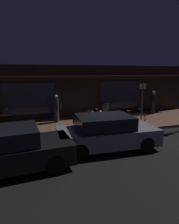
# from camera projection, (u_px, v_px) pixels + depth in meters

# --- Properties ---
(ground_plane) EXTENTS (60.00, 60.00, 0.00)m
(ground_plane) POSITION_uv_depth(u_px,v_px,m) (107.00, 143.00, 8.69)
(ground_plane) COLOR black
(sidewalk_slab) EXTENTS (18.00, 4.00, 0.15)m
(sidewalk_slab) POSITION_uv_depth(u_px,v_px,m) (87.00, 124.00, 11.47)
(sidewalk_slab) COLOR brown
(sidewalk_slab) RESTS_ON ground_plane
(storefront_building) EXTENTS (18.00, 3.30, 3.60)m
(storefront_building) POSITION_uv_depth(u_px,v_px,m) (74.00, 90.00, 14.26)
(storefront_building) COLOR black
(storefront_building) RESTS_ON ground_plane
(motorcycle) EXTENTS (1.69, 0.64, 0.97)m
(motorcycle) POSITION_uv_depth(u_px,v_px,m) (88.00, 117.00, 10.77)
(motorcycle) COLOR black
(motorcycle) RESTS_ON sidewalk_slab
(bicycle_parked) EXTENTS (1.66, 0.42, 0.91)m
(bicycle_parked) POSITION_uv_depth(u_px,v_px,m) (0.00, 119.00, 11.04)
(bicycle_parked) COLOR black
(bicycle_parked) RESTS_ON sidewalk_slab
(bicycle_extra) EXTENTS (1.66, 0.42, 0.91)m
(bicycle_extra) POSITION_uv_depth(u_px,v_px,m) (132.00, 119.00, 11.00)
(bicycle_extra) COLOR black
(bicycle_extra) RESTS_ON sidewalk_slab
(person_photographer) EXTENTS (0.57, 0.44, 1.67)m
(person_photographer) POSITION_uv_depth(u_px,v_px,m) (56.00, 108.00, 11.55)
(person_photographer) COLOR #28232D
(person_photographer) RESTS_ON sidewalk_slab
(person_bystander) EXTENTS (0.38, 0.61, 1.67)m
(person_bystander) POSITION_uv_depth(u_px,v_px,m) (153.00, 102.00, 13.82)
(person_bystander) COLOR #28232D
(person_bystander) RESTS_ON sidewalk_slab
(sign_post) EXTENTS (0.44, 0.09, 2.40)m
(sign_post) POSITION_uv_depth(u_px,v_px,m) (142.00, 99.00, 11.77)
(sign_post) COLOR #47474C
(sign_post) RESTS_ON sidewalk_slab
(trash_bin) EXTENTS (0.48, 0.48, 0.93)m
(trash_bin) POSITION_uv_depth(u_px,v_px,m) (105.00, 109.00, 13.12)
(trash_bin) COLOR #2D4C33
(trash_bin) RESTS_ON sidewalk_slab
(parked_car_near) EXTENTS (4.20, 2.01, 1.42)m
(parked_car_near) POSITION_uv_depth(u_px,v_px,m) (6.00, 150.00, 6.10)
(parked_car_near) COLOR black
(parked_car_near) RESTS_ON ground_plane
(parked_car_far) EXTENTS (4.19, 1.97, 1.42)m
(parked_car_far) POSITION_uv_depth(u_px,v_px,m) (107.00, 132.00, 7.89)
(parked_car_far) COLOR black
(parked_car_far) RESTS_ON ground_plane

